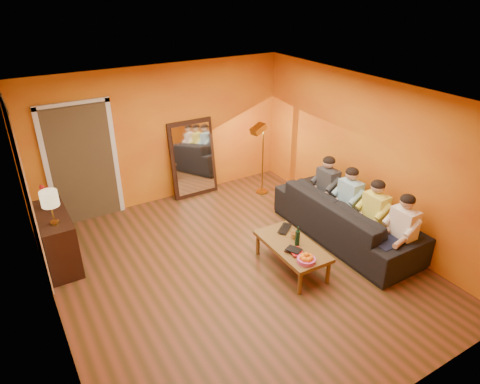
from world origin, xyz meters
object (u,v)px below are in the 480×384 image
sofa (346,218)px  person_mid_left (374,216)px  mirror_frame (193,159)px  person_far_right (327,189)px  person_far_left (402,232)px  floor_lamp (263,160)px  person_mid_right (349,201)px  wine_bottle (298,236)px  vase (47,202)px  sideboard (57,239)px  table_lamp (51,208)px  tumbler (294,235)px  dog (374,239)px  laptop (288,229)px  coffee_table (291,256)px

sofa → person_mid_left: bearing=-163.9°
mirror_frame → person_far_right: 2.68m
mirror_frame → person_far_left: bearing=-67.4°
floor_lamp → person_mid_right: 2.05m
floor_lamp → mirror_frame: bearing=139.6°
floor_lamp → wine_bottle: size_ratio=4.65×
mirror_frame → vase: 2.92m
sideboard → table_lamp: 0.74m
tumbler → person_mid_left: bearing=-15.6°
mirror_frame → person_mid_left: 3.62m
sideboard → dog: 4.86m
sofa → sideboard: bearing=67.9°
floor_lamp → wine_bottle: bearing=-122.2°
sideboard → tumbler: 3.57m
person_far_right → tumbler: (-1.29, -0.74, -0.14)m
sofa → vase: size_ratio=15.25×
sofa → dog: bearing=-177.9°
sofa → laptop: 1.11m
dog → person_mid_left: 0.36m
person_far_left → sideboard: bearing=148.1°
table_lamp → dog: table_lamp is taller
coffee_table → person_mid_right: 1.50m
person_far_left → person_mid_left: 0.55m
person_far_right → wine_bottle: size_ratio=3.94×
person_mid_right → mirror_frame: bearing=120.3°
coffee_table → wine_bottle: (0.05, -0.05, 0.37)m
person_far_left → floor_lamp: bearing=97.2°
mirror_frame → sofa: (1.45, -2.80, -0.37)m
mirror_frame → dog: bearing=-66.6°
wine_bottle → laptop: bearing=72.0°
dog → table_lamp: bearing=135.7°
vase → coffee_table: bearing=-36.4°
person_far_left → person_mid_left: (0.00, 0.55, 0.00)m
person_mid_right → table_lamp: bearing=163.1°
table_lamp → sofa: table_lamp is taller
mirror_frame → person_far_right: bearing=-53.7°
floor_lamp → dog: 2.76m
laptop → person_mid_right: bearing=-37.8°
mirror_frame → coffee_table: bearing=-86.8°
person_far_left → wine_bottle: 1.55m
laptop → vase: vase is taller
floor_lamp → dog: (0.29, -2.71, -0.42)m
mirror_frame → laptop: size_ratio=4.40×
wine_bottle → sofa: bearing=11.9°
table_lamp → dog: (4.26, -2.03, -0.81)m
laptop → coffee_table: bearing=-153.1°
table_lamp → person_far_right: table_lamp is taller
coffee_table → vase: vase is taller
laptop → vase: (-3.14, 1.83, 0.50)m
person_mid_right → laptop: person_mid_right is taller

